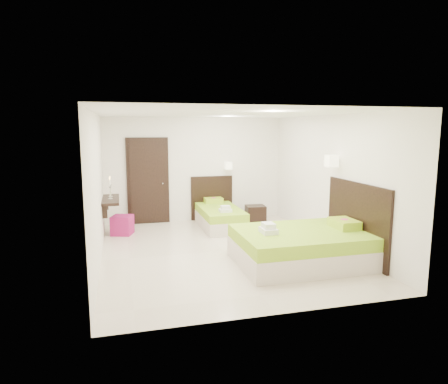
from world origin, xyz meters
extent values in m
plane|color=beige|center=(0.00, 0.00, 0.00)|extent=(5.50, 5.50, 0.00)
cube|color=beige|center=(0.41, 1.85, 0.14)|extent=(0.90, 1.80, 0.29)
cube|color=#79AE1B|center=(0.41, 1.85, 0.38)|extent=(0.89, 1.79, 0.18)
cube|color=black|center=(0.41, 2.72, 0.56)|extent=(1.08, 0.05, 1.13)
cube|color=#A1C323|center=(0.41, 2.52, 0.53)|extent=(0.45, 0.31, 0.13)
cylinder|color=#E4358A|center=(0.41, 2.52, 0.60)|extent=(0.11, 0.11, 0.00)
cube|color=silver|center=(0.41, 1.35, 0.50)|extent=(0.27, 0.20, 0.07)
cube|color=silver|center=(0.41, 1.35, 0.58)|extent=(0.20, 0.15, 0.07)
cube|color=#F7F0CB|center=(0.81, 2.57, 1.40)|extent=(0.16, 0.16, 0.18)
cylinder|color=#2D2116|center=(0.81, 2.65, 1.40)|extent=(0.03, 0.16, 0.03)
cube|color=beige|center=(1.14, -1.01, 0.18)|extent=(2.21, 1.66, 0.35)
cube|color=#79AE1B|center=(1.14, -1.01, 0.47)|extent=(2.19, 1.64, 0.22)
cube|color=black|center=(2.22, -1.01, 0.69)|extent=(0.05, 1.88, 1.38)
cube|color=#A1C323|center=(1.97, -1.01, 0.65)|extent=(0.38, 0.55, 0.16)
cylinder|color=#E4358A|center=(1.97, -1.01, 0.73)|extent=(0.13, 0.13, 0.00)
cube|color=silver|center=(0.53, -1.01, 0.62)|extent=(0.24, 0.33, 0.09)
cube|color=silver|center=(0.53, -1.01, 0.71)|extent=(0.18, 0.25, 0.09)
cube|color=#F7F0CB|center=(2.07, -0.31, 1.72)|extent=(0.20, 0.20, 0.22)
cylinder|color=#2D2116|center=(2.15, -0.31, 1.72)|extent=(0.16, 0.03, 0.03)
cube|color=black|center=(1.41, 2.15, 0.21)|extent=(0.50, 0.45, 0.42)
cube|color=#891250|center=(-1.85, 1.75, 0.21)|extent=(0.54, 0.54, 0.42)
cube|color=black|center=(-1.20, 2.71, 1.05)|extent=(1.02, 0.06, 2.14)
cube|color=black|center=(-1.20, 2.67, 1.05)|extent=(0.88, 0.04, 2.06)
cylinder|color=silver|center=(-0.85, 2.64, 1.00)|extent=(0.03, 0.10, 0.03)
cube|color=black|center=(-2.08, 1.60, 0.82)|extent=(0.35, 1.20, 0.06)
cube|color=black|center=(-2.19, 1.15, 0.67)|extent=(0.10, 0.04, 0.30)
cube|color=black|center=(-2.19, 2.05, 0.67)|extent=(0.10, 0.04, 0.30)
cylinder|color=silver|center=(-2.08, 1.45, 0.86)|extent=(0.10, 0.10, 0.02)
cylinder|color=silver|center=(-2.08, 1.45, 0.98)|extent=(0.02, 0.02, 0.22)
cone|color=silver|center=(-2.08, 1.45, 1.11)|extent=(0.07, 0.07, 0.04)
cylinder|color=white|center=(-2.08, 1.45, 1.20)|extent=(0.02, 0.02, 0.15)
sphere|color=#FFB23F|center=(-2.08, 1.45, 1.29)|extent=(0.02, 0.02, 0.02)
cylinder|color=silver|center=(-2.08, 1.75, 0.86)|extent=(0.10, 0.10, 0.02)
cylinder|color=silver|center=(-2.08, 1.75, 0.98)|extent=(0.02, 0.02, 0.22)
cone|color=silver|center=(-2.08, 1.75, 1.11)|extent=(0.07, 0.07, 0.04)
cylinder|color=white|center=(-2.08, 1.75, 1.20)|extent=(0.02, 0.02, 0.15)
sphere|color=#FFB23F|center=(-2.08, 1.75, 1.29)|extent=(0.02, 0.02, 0.02)
camera|label=1|loc=(-1.87, -7.16, 2.33)|focal=32.00mm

